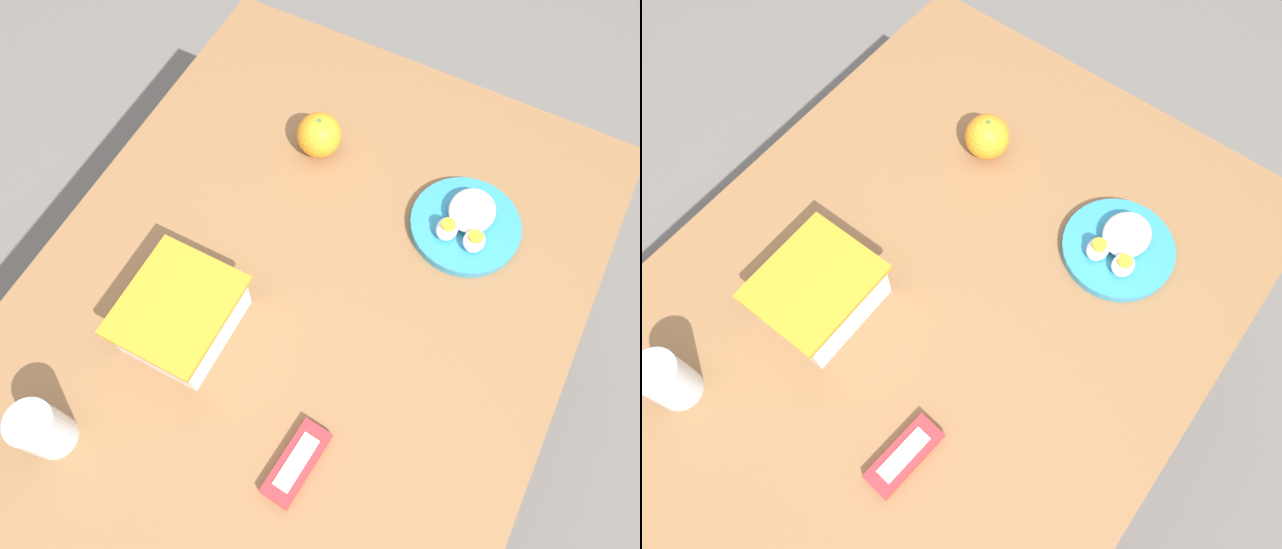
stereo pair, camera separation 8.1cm
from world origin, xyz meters
TOP-DOWN VIEW (x-y plane):
  - ground_plane at (0.00, 0.00)m, footprint 10.00×10.00m
  - table at (0.00, 0.00)m, footprint 1.22×0.94m
  - food_container at (-0.13, 0.15)m, footprint 0.20×0.17m
  - orange_fruit at (0.31, 0.12)m, footprint 0.09×0.09m
  - rice_plate at (0.27, -0.21)m, footprint 0.21×0.21m
  - candy_bar at (-0.25, -0.13)m, footprint 0.14×0.06m
  - drinking_glass at (-0.39, 0.23)m, footprint 0.07×0.07m

SIDE VIEW (x-z plane):
  - ground_plane at x=0.00m, z-range 0.00..0.00m
  - table at x=0.00m, z-range 0.27..1.03m
  - candy_bar at x=-0.25m, z-range 0.76..0.78m
  - rice_plate at x=0.27m, z-range 0.75..0.80m
  - food_container at x=-0.13m, z-range 0.75..0.85m
  - orange_fruit at x=0.31m, z-range 0.76..0.85m
  - drinking_glass at x=-0.39m, z-range 0.76..0.87m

